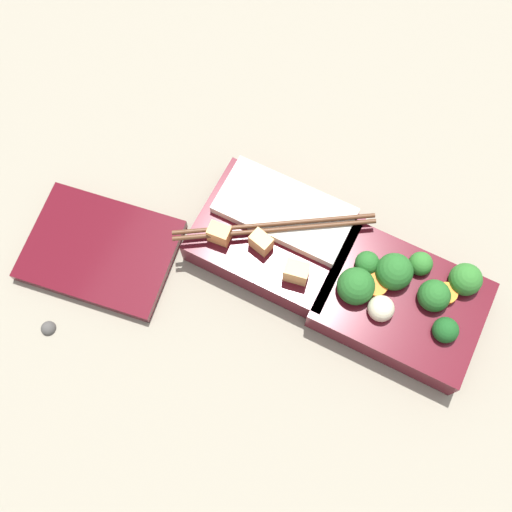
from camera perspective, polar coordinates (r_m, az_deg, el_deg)
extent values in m
plane|color=gray|center=(0.70, 7.27, -2.25)|extent=(3.00, 3.00, 0.00)
cube|color=#510F19|center=(0.69, 13.67, -4.35)|extent=(0.17, 0.13, 0.04)
sphere|color=#236023|center=(0.66, 13.02, -1.47)|extent=(0.04, 0.04, 0.04)
sphere|color=#2D7028|center=(0.68, 15.40, -0.71)|extent=(0.03, 0.03, 0.03)
sphere|color=#236023|center=(0.67, 16.59, -3.64)|extent=(0.04, 0.04, 0.04)
sphere|color=#2D7028|center=(0.68, 19.32, -2.12)|extent=(0.04, 0.04, 0.04)
sphere|color=#19511E|center=(0.66, 17.60, -6.74)|extent=(0.03, 0.03, 0.03)
sphere|color=#236023|center=(0.65, 9.49, -2.85)|extent=(0.04, 0.04, 0.04)
sphere|color=#236023|center=(0.67, 10.54, -0.67)|extent=(0.03, 0.03, 0.03)
cylinder|color=orange|center=(0.67, 12.44, -1.44)|extent=(0.04, 0.04, 0.01)
cylinder|color=orange|center=(0.68, 17.63, -3.43)|extent=(0.03, 0.03, 0.01)
cylinder|color=orange|center=(0.66, 11.15, -3.03)|extent=(0.04, 0.04, 0.01)
sphere|color=beige|center=(0.65, 11.82, -4.92)|extent=(0.03, 0.03, 0.03)
cube|color=#510F19|center=(0.69, 1.67, 1.67)|extent=(0.17, 0.13, 0.04)
cube|color=silver|center=(0.68, 2.74, 4.36)|extent=(0.15, 0.07, 0.01)
cube|color=#EAB266|center=(0.65, 3.86, -1.53)|extent=(0.03, 0.02, 0.03)
cube|color=#EAB266|center=(0.66, 0.49, 1.32)|extent=(0.03, 0.02, 0.02)
cube|color=#F4A356|center=(0.66, -3.51, 2.13)|extent=(0.03, 0.02, 0.02)
sphere|color=#4C1E4C|center=(0.67, -3.02, 2.16)|extent=(0.01, 0.01, 0.01)
cylinder|color=#56331E|center=(0.66, 1.72, 3.06)|extent=(0.19, 0.12, 0.01)
cylinder|color=#56331E|center=(0.66, 1.79, 2.51)|extent=(0.19, 0.12, 0.01)
cube|color=#510F19|center=(0.73, -14.57, 0.54)|extent=(0.19, 0.15, 0.01)
sphere|color=#474442|center=(0.72, -19.24, -6.46)|extent=(0.02, 0.02, 0.02)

